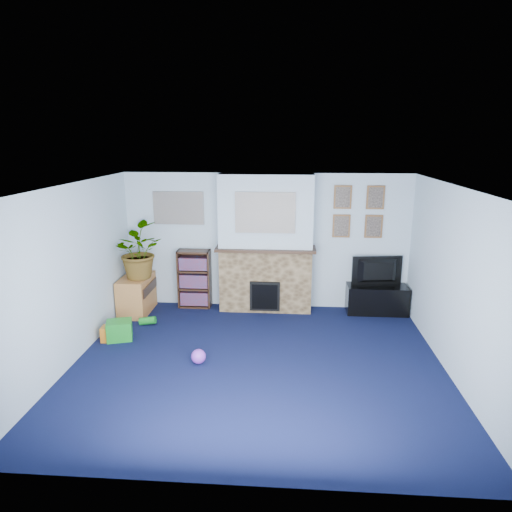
# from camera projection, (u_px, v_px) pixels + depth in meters

# --- Properties ---
(floor) EXTENTS (5.00, 4.50, 0.01)m
(floor) POSITION_uv_depth(u_px,v_px,m) (257.00, 364.00, 6.20)
(floor) COLOR #0E1335
(floor) RESTS_ON ground
(ceiling) EXTENTS (5.00, 4.50, 0.01)m
(ceiling) POSITION_uv_depth(u_px,v_px,m) (257.00, 187.00, 5.60)
(ceiling) COLOR white
(ceiling) RESTS_ON wall_back
(wall_back) EXTENTS (5.00, 0.04, 2.40)m
(wall_back) POSITION_uv_depth(u_px,v_px,m) (266.00, 241.00, 8.07)
(wall_back) COLOR silver
(wall_back) RESTS_ON ground
(wall_front) EXTENTS (5.00, 0.04, 2.40)m
(wall_front) POSITION_uv_depth(u_px,v_px,m) (238.00, 362.00, 3.73)
(wall_front) COLOR silver
(wall_front) RESTS_ON ground
(wall_left) EXTENTS (0.04, 4.50, 2.40)m
(wall_left) POSITION_uv_depth(u_px,v_px,m) (71.00, 275.00, 6.08)
(wall_left) COLOR silver
(wall_left) RESTS_ON ground
(wall_right) EXTENTS (0.04, 4.50, 2.40)m
(wall_right) POSITION_uv_depth(u_px,v_px,m) (456.00, 284.00, 5.72)
(wall_right) COLOR silver
(wall_right) RESTS_ON ground
(chimney_breast) EXTENTS (1.72, 0.50, 2.40)m
(chimney_breast) POSITION_uv_depth(u_px,v_px,m) (266.00, 245.00, 7.88)
(chimney_breast) COLOR brown
(chimney_breast) RESTS_ON ground
(collage_main) EXTENTS (1.00, 0.03, 0.68)m
(collage_main) POSITION_uv_depth(u_px,v_px,m) (265.00, 213.00, 7.53)
(collage_main) COLOR gray
(collage_main) RESTS_ON chimney_breast
(collage_left) EXTENTS (0.90, 0.03, 0.58)m
(collage_left) POSITION_uv_depth(u_px,v_px,m) (179.00, 208.00, 8.02)
(collage_left) COLOR gray
(collage_left) RESTS_ON wall_back
(portrait_tl) EXTENTS (0.30, 0.03, 0.40)m
(portrait_tl) POSITION_uv_depth(u_px,v_px,m) (343.00, 197.00, 7.76)
(portrait_tl) COLOR brown
(portrait_tl) RESTS_ON wall_back
(portrait_tr) EXTENTS (0.30, 0.03, 0.40)m
(portrait_tr) POSITION_uv_depth(u_px,v_px,m) (375.00, 197.00, 7.72)
(portrait_tr) COLOR brown
(portrait_tr) RESTS_ON wall_back
(portrait_bl) EXTENTS (0.30, 0.03, 0.40)m
(portrait_bl) POSITION_uv_depth(u_px,v_px,m) (341.00, 226.00, 7.89)
(portrait_bl) COLOR brown
(portrait_bl) RESTS_ON wall_back
(portrait_br) EXTENTS (0.30, 0.03, 0.40)m
(portrait_br) POSITION_uv_depth(u_px,v_px,m) (374.00, 226.00, 7.85)
(portrait_br) COLOR brown
(portrait_br) RESTS_ON wall_back
(tv_stand) EXTENTS (1.04, 0.44, 0.49)m
(tv_stand) POSITION_uv_depth(u_px,v_px,m) (377.00, 300.00, 7.97)
(tv_stand) COLOR black
(tv_stand) RESTS_ON ground
(television) EXTENTS (0.88, 0.24, 0.51)m
(television) POSITION_uv_depth(u_px,v_px,m) (378.00, 272.00, 7.86)
(television) COLOR black
(television) RESTS_ON tv_stand
(bookshelf) EXTENTS (0.58, 0.28, 1.05)m
(bookshelf) POSITION_uv_depth(u_px,v_px,m) (195.00, 280.00, 8.20)
(bookshelf) COLOR #331E12
(bookshelf) RESTS_ON ground
(sideboard) EXTENTS (0.46, 0.83, 0.65)m
(sideboard) POSITION_uv_depth(u_px,v_px,m) (137.00, 293.00, 7.96)
(sideboard) COLOR #BD793C
(sideboard) RESTS_ON ground
(potted_plant) EXTENTS (1.11, 1.12, 0.94)m
(potted_plant) POSITION_uv_depth(u_px,v_px,m) (136.00, 251.00, 7.72)
(potted_plant) COLOR #26661E
(potted_plant) RESTS_ON sideboard
(mantel_clock) EXTENTS (0.09, 0.05, 0.12)m
(mantel_clock) POSITION_uv_depth(u_px,v_px,m) (266.00, 243.00, 7.83)
(mantel_clock) COLOR gold
(mantel_clock) RESTS_ON chimney_breast
(mantel_candle) EXTENTS (0.05, 0.05, 0.17)m
(mantel_candle) POSITION_uv_depth(u_px,v_px,m) (284.00, 243.00, 7.80)
(mantel_candle) COLOR #B2BFC6
(mantel_candle) RESTS_ON chimney_breast
(mantel_teddy) EXTENTS (0.12, 0.12, 0.12)m
(mantel_teddy) POSITION_uv_depth(u_px,v_px,m) (234.00, 243.00, 7.87)
(mantel_teddy) COLOR gray
(mantel_teddy) RESTS_ON chimney_breast
(mantel_can) EXTENTS (0.06, 0.06, 0.12)m
(mantel_can) POSITION_uv_depth(u_px,v_px,m) (308.00, 245.00, 7.78)
(mantel_can) COLOR orange
(mantel_can) RESTS_ON chimney_breast
(green_crate) EXTENTS (0.44, 0.39, 0.29)m
(green_crate) POSITION_uv_depth(u_px,v_px,m) (120.00, 331.00, 6.92)
(green_crate) COLOR #198C26
(green_crate) RESTS_ON ground
(toy_ball) EXTENTS (0.20, 0.20, 0.20)m
(toy_ball) POSITION_uv_depth(u_px,v_px,m) (198.00, 357.00, 6.19)
(toy_ball) COLOR purple
(toy_ball) RESTS_ON ground
(toy_block) EXTENTS (0.20, 0.20, 0.23)m
(toy_block) POSITION_uv_depth(u_px,v_px,m) (108.00, 334.00, 6.88)
(toy_block) COLOR orange
(toy_block) RESTS_ON ground
(toy_tube) EXTENTS (0.28, 0.12, 0.16)m
(toy_tube) POSITION_uv_depth(u_px,v_px,m) (148.00, 321.00, 7.48)
(toy_tube) COLOR #198C26
(toy_tube) RESTS_ON ground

